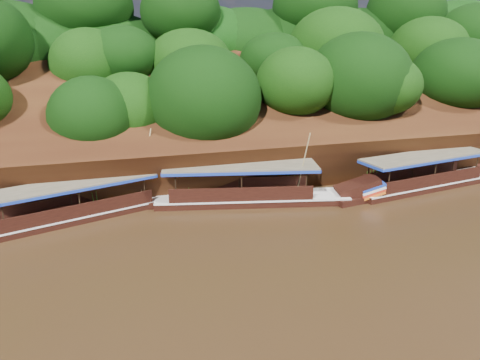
% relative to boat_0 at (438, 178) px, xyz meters
% --- Properties ---
extents(ground, '(160.00, 160.00, 0.00)m').
position_rel_boat_0_xyz_m(ground, '(-12.27, -7.58, -0.58)').
color(ground, black).
rests_on(ground, ground).
extents(riverbank, '(120.00, 30.06, 19.40)m').
position_rel_boat_0_xyz_m(riverbank, '(-12.28, 15.14, 1.31)').
color(riverbank, black).
rests_on(riverbank, ground).
extents(boat_0, '(15.96, 4.72, 7.12)m').
position_rel_boat_0_xyz_m(boat_0, '(0.00, 0.00, 0.00)').
color(boat_0, black).
rests_on(boat_0, ground).
extents(boat_1, '(15.78, 5.37, 5.60)m').
position_rel_boat_0_xyz_m(boat_1, '(-14.02, 0.22, 0.03)').
color(boat_1, black).
rests_on(boat_1, ground).
extents(boat_2, '(15.12, 6.72, 5.64)m').
position_rel_boat_0_xyz_m(boat_2, '(-24.79, 1.14, -0.04)').
color(boat_2, black).
rests_on(boat_2, ground).
extents(reeds, '(49.12, 2.17, 2.02)m').
position_rel_boat_0_xyz_m(reeds, '(-14.99, 1.91, 0.27)').
color(reeds, '#305C17').
rests_on(reeds, ground).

